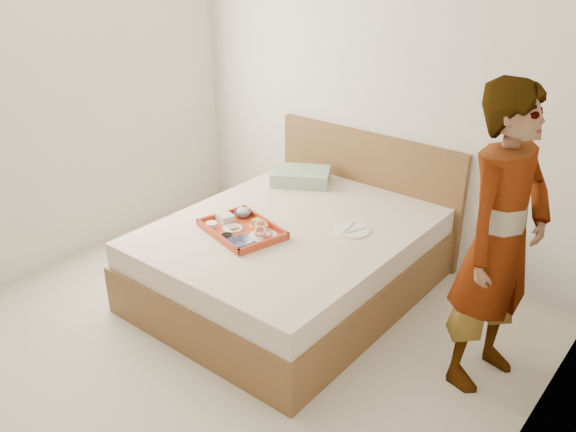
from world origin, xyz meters
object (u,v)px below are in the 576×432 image
at_px(bed, 291,258).
at_px(person, 500,242).
at_px(tray, 242,229).
at_px(dinner_plate, 352,230).

xyz_separation_m(bed, person, (1.42, 0.00, 0.61)).
bearing_deg(tray, bed, 72.49).
relative_size(dinner_plate, person, 0.14).
height_order(dinner_plate, person, person).
relative_size(bed, tray, 3.66).
distance_m(bed, person, 1.55).
bearing_deg(person, dinner_plate, 91.70).
height_order(tray, dinner_plate, tray).
distance_m(bed, tray, 0.46).
bearing_deg(dinner_plate, bed, -153.43).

